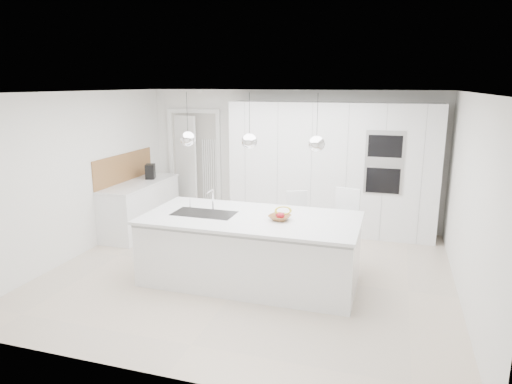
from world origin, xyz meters
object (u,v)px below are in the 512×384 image
(espresso_machine, at_px, (150,171))
(fruit_bowl, at_px, (280,218))
(island_base, at_px, (250,251))
(bar_stool_left, at_px, (294,226))
(bar_stool_right, at_px, (345,230))

(espresso_machine, bearing_deg, fruit_bowl, -53.87)
(island_base, distance_m, bar_stool_left, 1.06)
(espresso_machine, xyz_separation_m, bar_stool_left, (2.92, -0.88, -0.52))
(espresso_machine, distance_m, bar_stool_right, 3.85)
(espresso_machine, relative_size, bar_stool_right, 0.23)
(island_base, bearing_deg, espresso_machine, 143.67)
(espresso_machine, bearing_deg, bar_stool_right, -36.71)
(bar_stool_left, bearing_deg, bar_stool_right, -33.14)
(bar_stool_right, bearing_deg, fruit_bowl, -120.85)
(island_base, height_order, bar_stool_left, bar_stool_left)
(island_base, xyz_separation_m, bar_stool_left, (0.39, 0.98, 0.08))
(bar_stool_left, relative_size, bar_stool_right, 0.90)
(bar_stool_left, bearing_deg, island_base, -135.68)
(island_base, height_order, bar_stool_right, bar_stool_right)
(island_base, relative_size, espresso_machine, 10.59)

